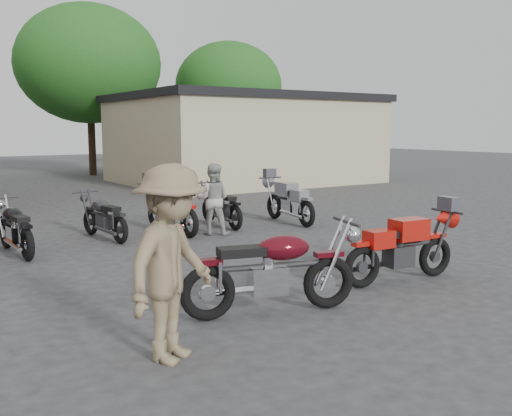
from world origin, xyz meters
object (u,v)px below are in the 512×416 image
person_tan (172,264)px  vintage_motorcycle (274,265)px  person_light (213,199)px  row_bike_4 (171,206)px  sportbike (403,244)px  row_bike_3 (103,214)px  helmet (269,284)px  row_bike_6 (289,199)px  row_bike_2 (15,225)px  row_bike_5 (220,203)px

person_tan → vintage_motorcycle: bearing=-11.3°
vintage_motorcycle → person_light: bearing=84.2°
vintage_motorcycle → row_bike_4: 6.11m
sportbike → row_bike_3: sportbike is taller
helmet → row_bike_6: size_ratio=0.13×
row_bike_4 → row_bike_6: bearing=-101.4°
person_light → row_bike_4: (-0.69, 0.73, -0.19)m
sportbike → person_light: bearing=101.2°
person_tan → row_bike_2: person_tan is taller
row_bike_3 → helmet: bearing=179.0°
helmet → row_bike_6: bearing=50.4°
sportbike → row_bike_5: 5.95m
person_tan → row_bike_2: bearing=62.0°
vintage_motorcycle → sportbike: (2.56, 0.17, -0.06)m
person_tan → person_light: bearing=26.2°
row_bike_4 → row_bike_5: bearing=-87.9°
row_bike_2 → row_bike_3: row_bike_2 is taller
person_light → row_bike_4: person_light is taller
row_bike_2 → row_bike_3: bearing=-78.6°
vintage_motorcycle → row_bike_2: size_ratio=1.16×
vintage_motorcycle → person_light: size_ratio=1.41×
vintage_motorcycle → row_bike_3: vintage_motorcycle is taller
row_bike_3 → row_bike_4: (1.51, -0.12, 0.07)m
row_bike_3 → row_bike_4: bearing=-102.6°
row_bike_5 → row_bike_6: row_bike_6 is taller
person_light → row_bike_3: bearing=16.0°
sportbike → person_tan: (-4.24, -0.77, 0.42)m
person_light → row_bike_5: bearing=-91.3°
vintage_motorcycle → helmet: (0.51, 0.82, -0.52)m
row_bike_3 → row_bike_5: 2.91m
row_bike_2 → row_bike_5: (4.79, 0.56, -0.00)m
row_bike_5 → row_bike_6: 1.75m
person_tan → row_bike_4: size_ratio=0.97×
helmet → person_light: bearing=70.5°
helmet → row_bike_5: (2.27, 5.29, 0.43)m
helmet → row_bike_3: size_ratio=0.15×
sportbike → helmet: sportbike is taller
row_bike_5 → row_bike_2: bearing=99.4°
row_bike_3 → row_bike_4: row_bike_4 is taller
row_bike_6 → row_bike_3: bearing=88.7°
helmet → person_light: (1.56, 4.40, 0.67)m
person_light → helmet: bearing=107.6°
person_tan → row_bike_5: bearing=25.4°
helmet → row_bike_6: row_bike_6 is taller
person_light → person_tan: (-3.76, -5.82, 0.21)m
person_tan → row_bike_3: person_tan is taller
row_bike_2 → vintage_motorcycle: bearing=-164.3°
person_light → row_bike_4: bearing=-9.6°
helmet → person_tan: size_ratio=0.14×
vintage_motorcycle → sportbike: vintage_motorcycle is taller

